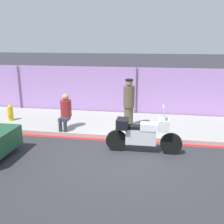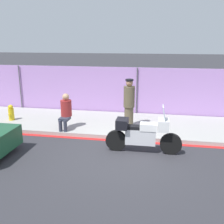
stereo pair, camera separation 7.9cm
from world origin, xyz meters
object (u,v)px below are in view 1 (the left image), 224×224
at_px(motorcycle, 143,134).
at_px(officer_standing, 129,103).
at_px(person_seated_on_curb, 65,110).
at_px(fire_hydrant, 10,113).

height_order(motorcycle, officer_standing, officer_standing).
distance_m(officer_standing, person_seated_on_curb, 2.40).
xyz_separation_m(person_seated_on_curb, fire_hydrant, (-2.63, 0.61, -0.41)).
bearing_deg(fire_hydrant, officer_standing, 0.28).
distance_m(person_seated_on_curb, fire_hydrant, 2.73).
xyz_separation_m(officer_standing, fire_hydrant, (-4.93, -0.02, -0.62)).
height_order(motorcycle, fire_hydrant, motorcycle).
bearing_deg(person_seated_on_curb, officer_standing, 15.28).
xyz_separation_m(motorcycle, officer_standing, (-0.66, 1.99, 0.47)).
bearing_deg(fire_hydrant, motorcycle, -19.37).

